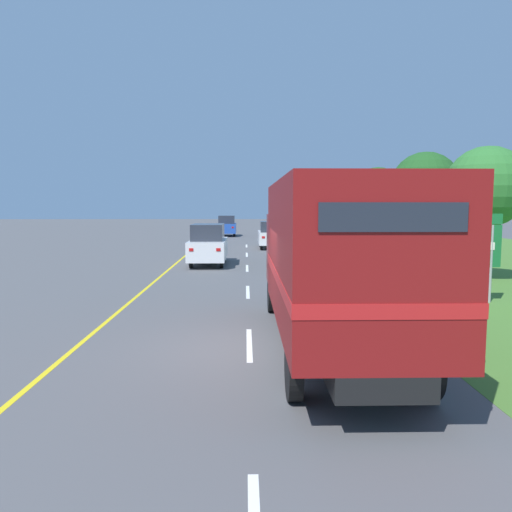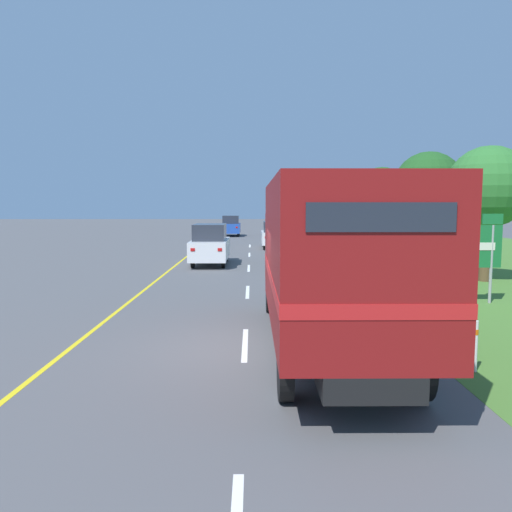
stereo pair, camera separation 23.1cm
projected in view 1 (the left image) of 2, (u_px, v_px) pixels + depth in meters
The scene contains 17 objects.
ground_plane at pixel (249, 348), 10.58m from camera, with size 200.00×200.00×0.00m, color #515154.
grass_shoulder at pixel (495, 260), 27.54m from camera, with size 20.00×64.17×0.01m, color #47752D.
edge_line_yellow at pixel (179, 261), 27.17m from camera, with size 0.12×64.17×0.01m, color yellow.
centre_dash_near at pixel (249, 344), 10.88m from camera, with size 0.12×2.60×0.01m, color white.
centre_dash_mid_a at pixel (248, 292), 17.44m from camera, with size 0.12×2.60×0.01m, color white.
centre_dash_mid_b at pixel (247, 268), 24.01m from camera, with size 0.12×2.60×0.01m, color white.
centre_dash_far at pixel (247, 255), 30.57m from camera, with size 0.12×2.60×0.01m, color white.
centre_dash_farthest at pixel (247, 246), 37.14m from camera, with size 0.12×2.60×0.01m, color white.
horse_trailer_truck at pixel (333, 258), 10.16m from camera, with size 2.46×8.66×3.46m.
lead_car_white at pixel (208, 244), 25.33m from camera, with size 1.80×4.62×2.08m.
lead_car_white_ahead at pixel (271, 235), 35.05m from camera, with size 1.80×4.00×1.90m.
lead_car_blue_ahead at pixel (227, 226), 49.03m from camera, with size 1.80×4.01×2.02m.
highway_sign at pixel (471, 248), 15.33m from camera, with size 1.94×0.09×2.76m.
roadside_tree_near at pixel (486, 188), 19.66m from camera, with size 3.20×3.20×5.34m.
roadside_tree_mid at pixel (425, 186), 28.22m from camera, with size 3.84×3.84×6.03m.
roadside_tree_far at pixel (378, 192), 37.36m from camera, with size 3.63×3.63×5.86m.
delineator_post at pixel (481, 344), 9.06m from camera, with size 0.08×0.08×0.95m.
Camera 1 is at (-0.08, -10.33, 3.02)m, focal length 35.00 mm.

